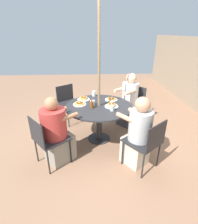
# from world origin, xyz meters

# --- Properties ---
(ground_plane) EXTENTS (12.00, 12.00, 0.00)m
(ground_plane) POSITION_xyz_m (0.00, 0.00, 0.00)
(ground_plane) COLOR #8C664C
(patio_table) EXTENTS (1.28, 1.28, 0.74)m
(patio_table) POSITION_xyz_m (0.00, 0.00, 0.62)
(patio_table) COLOR #28282B
(patio_table) RESTS_ON ground
(umbrella_pole) EXTENTS (0.05, 0.05, 2.46)m
(umbrella_pole) POSITION_xyz_m (0.00, 0.00, 1.23)
(umbrella_pole) COLOR #846B4C
(umbrella_pole) RESTS_ON ground
(patio_chair_north) EXTENTS (0.67, 0.67, 0.86)m
(patio_chair_north) POSITION_xyz_m (0.89, 0.68, 0.52)
(patio_chair_north) COLOR #232326
(patio_chair_north) RESTS_ON ground
(diner_north) EXTENTS (0.59, 0.57, 1.18)m
(diner_north) POSITION_xyz_m (0.75, 0.57, 0.54)
(diner_north) COLOR beige
(diner_north) RESTS_ON ground
(patio_chair_east) EXTENTS (0.67, 0.67, 0.86)m
(patio_chair_east) POSITION_xyz_m (-0.73, 0.84, 0.52)
(patio_chair_east) COLOR #232326
(patio_chair_east) RESTS_ON ground
(diner_east) EXTENTS (0.59, 0.61, 1.21)m
(diner_east) POSITION_xyz_m (-0.62, 0.71, 0.56)
(diner_east) COLOR #3D3D42
(diner_east) RESTS_ON ground
(patio_chair_south) EXTENTS (0.67, 0.67, 0.86)m
(patio_chair_south) POSITION_xyz_m (-0.88, -0.69, 0.52)
(patio_chair_south) COLOR #232326
(patio_chair_south) RESTS_ON ground
(patio_chair_west) EXTENTS (0.67, 0.67, 0.86)m
(patio_chair_west) POSITION_xyz_m (0.72, -0.85, 0.52)
(patio_chair_west) COLOR #232326
(patio_chair_west) RESTS_ON ground
(diner_west) EXTENTS (0.61, 0.62, 1.15)m
(diner_west) POSITION_xyz_m (0.61, -0.72, 0.51)
(diner_west) COLOR gray
(diner_west) RESTS_ON ground
(pancake_plate_a) EXTENTS (0.25, 0.25, 0.07)m
(pancake_plate_a) POSITION_xyz_m (0.06, 0.23, 0.76)
(pancake_plate_a) COLOR silver
(pancake_plate_a) RESTS_ON patio_table
(pancake_plate_b) EXTENTS (0.25, 0.25, 0.05)m
(pancake_plate_b) POSITION_xyz_m (-0.29, 0.27, 0.76)
(pancake_plate_b) COLOR silver
(pancake_plate_b) RESTS_ON patio_table
(pancake_plate_c) EXTENTS (0.25, 0.25, 0.05)m
(pancake_plate_c) POSITION_xyz_m (-0.07, -0.37, 0.76)
(pancake_plate_c) COLOR silver
(pancake_plate_c) RESTS_ON patio_table
(pancake_plate_d) EXTENTS (0.25, 0.25, 0.07)m
(pancake_plate_d) POSITION_xyz_m (-0.33, -0.30, 0.76)
(pancake_plate_d) COLOR silver
(pancake_plate_d) RESTS_ON patio_table
(syrup_bottle) EXTENTS (0.09, 0.06, 0.17)m
(syrup_bottle) POSITION_xyz_m (0.11, -0.14, 0.80)
(syrup_bottle) COLOR brown
(syrup_bottle) RESTS_ON patio_table
(coffee_cup) EXTENTS (0.09, 0.09, 0.09)m
(coffee_cup) POSITION_xyz_m (-0.03, -0.12, 0.79)
(coffee_cup) COLOR white
(coffee_cup) RESTS_ON patio_table
(drinking_glass_a) EXTENTS (0.07, 0.07, 0.10)m
(drinking_glass_a) POSITION_xyz_m (0.24, 0.22, 0.79)
(drinking_glass_a) COLOR silver
(drinking_glass_a) RESTS_ON patio_table
(drinking_glass_b) EXTENTS (0.08, 0.08, 0.11)m
(drinking_glass_b) POSITION_xyz_m (-0.55, -0.09, 0.79)
(drinking_glass_b) COLOR silver
(drinking_glass_b) RESTS_ON patio_table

